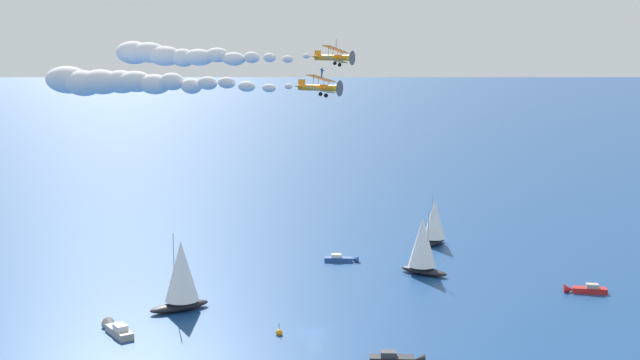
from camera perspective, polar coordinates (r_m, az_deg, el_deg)
ground_plane at (r=141.58m, az=-0.40°, el=-9.98°), size 2000.00×2000.00×0.00m
sailboat_near_centre at (r=152.58m, az=-9.10°, el=-6.16°), size 11.19×7.04×13.92m
motorboat_far_port at (r=144.74m, az=-13.21°, el=-9.52°), size 3.63×8.72×2.46m
motorboat_far_stbd at (r=129.41m, az=5.25°, el=-11.63°), size 6.98×7.33×2.34m
sailboat_inshore at (r=199.01m, az=7.52°, el=-2.74°), size 9.32×5.52×11.73m
sailboat_offshore at (r=174.31m, az=6.75°, el=-4.27°), size 6.49×10.45×13.03m
motorboat_mid_cluster at (r=183.93m, az=1.53°, el=-5.21°), size 6.19×6.59×2.09m
motorboat_outer_ring_b at (r=169.52m, az=16.91°, el=-6.89°), size 6.18×7.46×2.25m
marker_buoy at (r=140.53m, az=-2.70°, el=-9.97°), size 1.10×1.10×2.10m
biplane_lead at (r=139.67m, az=0.99°, el=8.09°), size 7.41×7.12×3.67m
wingwalker_lead at (r=139.97m, az=1.06°, el=8.96°), size 1.44×0.57×1.53m
smoke_trail_lead at (r=156.30m, az=-9.89°, el=8.10°), size 16.09×37.78×5.11m
biplane_wingman at (r=125.47m, az=0.05°, el=6.14°), size 7.41×7.12×3.67m
wingwalker_wingman at (r=125.70m, az=0.13°, el=7.11°), size 1.44×0.57×1.53m
smoke_trail_wingman at (r=146.33m, az=-13.62°, el=6.28°), size 19.01×45.16×5.71m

